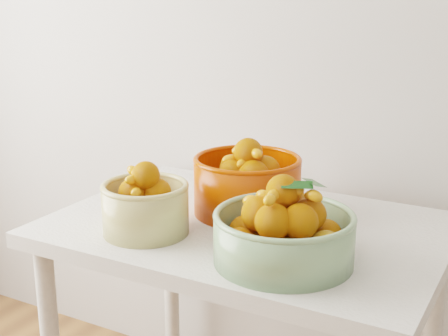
{
  "coord_description": "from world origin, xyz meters",
  "views": [
    {
      "loc": [
        0.38,
        0.24,
        1.33
      ],
      "look_at": [
        -0.31,
        1.51,
        0.92
      ],
      "focal_mm": 50.0,
      "sensor_mm": 36.0,
      "label": 1
    }
  ],
  "objects": [
    {
      "name": "bowl_cream",
      "position": [
        -0.49,
        1.42,
        0.82
      ],
      "size": [
        0.29,
        0.29,
        0.19
      ],
      "rotation": [
        0.0,
        0.0,
        -0.42
      ],
      "color": "tan",
      "rests_on": "table"
    },
    {
      "name": "bowl_green",
      "position": [
        -0.12,
        1.43,
        0.82
      ],
      "size": [
        0.34,
        0.34,
        0.2
      ],
      "rotation": [
        0.0,
        0.0,
        0.08
      ],
      "color": "#7EA275",
      "rests_on": "table"
    },
    {
      "name": "table",
      "position": [
        -0.29,
        1.6,
        0.65
      ],
      "size": [
        1.0,
        0.7,
        0.75
      ],
      "color": "silver",
      "rests_on": "ground"
    },
    {
      "name": "bowl_orange",
      "position": [
        -0.33,
        1.67,
        0.83
      ],
      "size": [
        0.3,
        0.3,
        0.21
      ],
      "rotation": [
        0.0,
        0.0,
        -0.04
      ],
      "color": "#C52C01",
      "rests_on": "table"
    }
  ]
}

